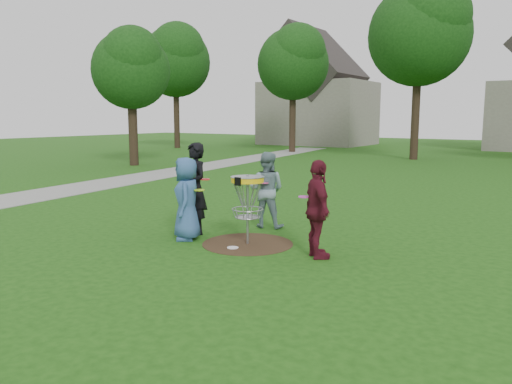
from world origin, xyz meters
The scene contains 11 objects.
ground centered at (0.00, 0.00, 0.00)m, with size 100.00×100.00×0.00m, color #19470F.
dirt_patch centered at (0.00, 0.00, 0.00)m, with size 1.80×1.80×0.01m, color #47331E.
concrete_path centered at (-10.00, 8.00, 0.01)m, with size 2.20×40.00×0.02m, color #9E9E99.
player_blue centered at (-1.24, -0.38, 0.84)m, with size 0.82×0.54×1.69m, color #34598F.
player_black centered at (-1.43, 0.12, 0.98)m, with size 0.71×0.47×1.95m, color black.
player_grey centered at (-0.51, 1.50, 0.86)m, with size 0.83×0.65×1.71m, color gray.
player_maroon centered at (1.58, -0.12, 0.88)m, with size 1.03×0.43×1.75m, color maroon.
disc_on_grass centered at (-0.05, -0.43, 0.01)m, with size 0.22×0.22×0.02m, color white.
disc_golf_basket centered at (0.00, 0.00, 1.02)m, with size 0.66×0.67×1.38m.
held_discs centered at (-0.31, 0.23, 1.09)m, with size 2.68×1.75×0.18m.
tree_row centered at (0.44, 20.67, 6.21)m, with size 51.20×17.42×9.90m.
Camera 1 is at (5.45, -7.90, 2.49)m, focal length 35.00 mm.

